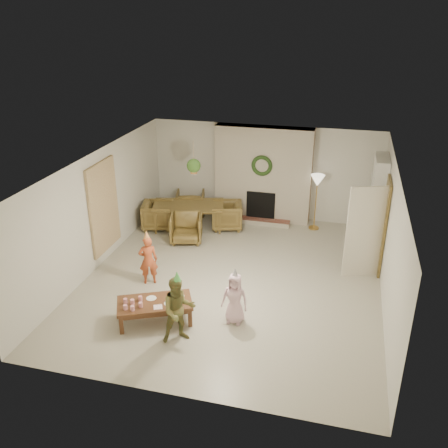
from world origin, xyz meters
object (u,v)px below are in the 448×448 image
(dining_chair_far, at_px, (191,204))
(dining_chair_left, at_px, (158,215))
(dining_table, at_px, (189,217))
(coffee_table_top, at_px, (155,303))
(child_pink, at_px, (235,298))
(dining_chair_near, at_px, (186,228))
(child_plaid, at_px, (179,310))
(dining_chair_right, at_px, (227,215))
(child_red, at_px, (148,260))

(dining_chair_far, xyz_separation_m, dining_chair_left, (-0.57, -0.96, 0.00))
(dining_table, distance_m, coffee_table_top, 4.11)
(dining_table, distance_m, dining_chair_left, 0.79)
(dining_table, bearing_deg, dining_chair_left, 180.00)
(dining_table, bearing_deg, child_pink, -74.83)
(coffee_table_top, relative_size, child_pink, 1.36)
(dining_chair_near, bearing_deg, child_plaid, -87.55)
(dining_chair_near, height_order, coffee_table_top, dining_chair_near)
(dining_table, height_order, dining_chair_right, dining_chair_right)
(dining_chair_near, xyz_separation_m, child_plaid, (1.12, -3.70, 0.25))
(dining_table, bearing_deg, child_plaid, -87.97)
(child_red, height_order, child_plaid, child_plaid)
(dining_chair_right, xyz_separation_m, child_red, (-0.87, -3.06, 0.18))
(dining_chair_right, bearing_deg, dining_chair_near, -51.34)
(dining_chair_near, bearing_deg, dining_table, 90.00)
(dining_table, bearing_deg, child_red, -102.77)
(dining_table, relative_size, dining_chair_near, 2.34)
(dining_chair_left, height_order, dining_chair_right, same)
(dining_chair_far, relative_size, dining_chair_left, 1.00)
(dining_chair_right, relative_size, child_plaid, 0.64)
(child_pink, bearing_deg, child_plaid, -133.04)
(dining_chair_far, height_order, child_red, child_red)
(dining_chair_left, bearing_deg, child_pink, -155.20)
(dining_chair_far, height_order, dining_chair_right, same)
(coffee_table_top, bearing_deg, dining_chair_left, 85.86)
(dining_chair_near, relative_size, child_pink, 0.78)
(child_plaid, bearing_deg, child_red, 95.43)
(dining_chair_near, bearing_deg, dining_chair_far, 90.00)
(dining_chair_right, bearing_deg, dining_chair_left, -90.00)
(dining_chair_far, bearing_deg, dining_chair_near, 90.00)
(dining_chair_far, relative_size, child_pink, 0.78)
(coffee_table_top, relative_size, child_plaid, 1.10)
(dining_chair_near, distance_m, coffee_table_top, 3.33)
(child_red, bearing_deg, dining_chair_near, -117.87)
(coffee_table_top, bearing_deg, dining_table, 74.92)
(coffee_table_top, bearing_deg, dining_chair_right, 61.77)
(dining_chair_left, distance_m, dining_chair_right, 1.77)
(dining_chair_left, bearing_deg, dining_chair_near, -135.00)
(dining_table, xyz_separation_m, child_red, (0.08, -2.82, 0.21))
(child_plaid, bearing_deg, dining_chair_right, 62.86)
(dining_table, xyz_separation_m, dining_chair_left, (-0.76, -0.19, 0.03))
(dining_chair_near, relative_size, child_plaid, 0.64)
(dining_chair_right, distance_m, child_pink, 4.12)
(coffee_table_top, distance_m, child_plaid, 0.76)
(dining_chair_far, bearing_deg, child_plaid, 91.74)
(coffee_table_top, height_order, child_plaid, child_plaid)
(dining_table, xyz_separation_m, child_pink, (2.10, -3.71, 0.17))
(dining_table, xyz_separation_m, dining_chair_right, (0.95, 0.24, 0.03))
(dining_chair_near, relative_size, dining_chair_far, 1.00)
(dining_chair_far, relative_size, child_red, 0.73)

